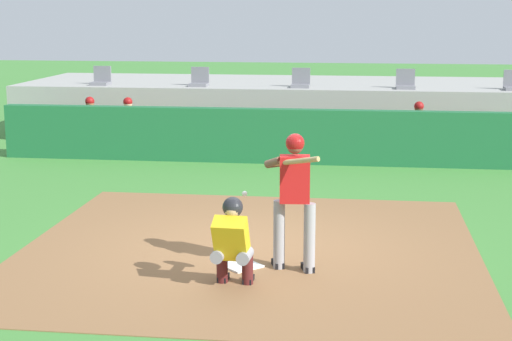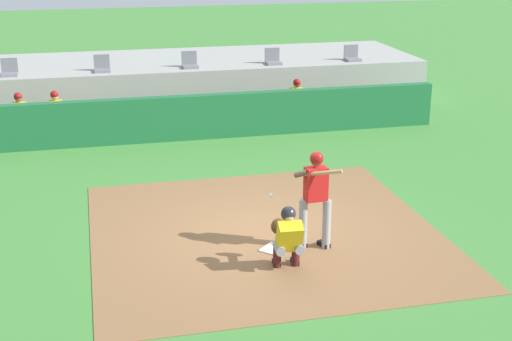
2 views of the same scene
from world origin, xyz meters
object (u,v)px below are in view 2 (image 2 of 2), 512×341
(dugout_player_0, at_px, (20,117))
(stadium_seat_0, at_px, (10,71))
(stadium_seat_1, at_px, (102,67))
(stadium_seat_2, at_px, (190,63))
(home_plate, at_px, (275,249))
(batter_at_plate, at_px, (315,194))
(stadium_seat_3, at_px, (273,60))
(catcher_crouched, at_px, (288,236))
(stadium_seat_4, at_px, (352,56))
(dugout_player_2, at_px, (298,101))
(dugout_player_1, at_px, (56,115))

(dugout_player_0, xyz_separation_m, stadium_seat_0, (-0.33, 2.03, 0.86))
(dugout_player_0, height_order, stadium_seat_1, stadium_seat_1)
(dugout_player_0, bearing_deg, stadium_seat_2, 22.69)
(home_plate, bearing_deg, stadium_seat_1, 104.33)
(home_plate, bearing_deg, batter_at_plate, -4.89)
(batter_at_plate, height_order, stadium_seat_1, stadium_seat_1)
(stadium_seat_1, height_order, stadium_seat_3, same)
(home_plate, height_order, batter_at_plate, batter_at_plate)
(home_plate, height_order, stadium_seat_3, stadium_seat_3)
(catcher_crouched, xyz_separation_m, stadium_seat_1, (-2.60, 10.92, 0.93))
(dugout_player_0, distance_m, stadium_seat_2, 5.34)
(stadium_seat_4, bearing_deg, stadium_seat_0, 180.00)
(stadium_seat_1, bearing_deg, dugout_player_2, -20.60)
(stadium_seat_2, distance_m, stadium_seat_3, 2.60)
(dugout_player_2, distance_m, stadium_seat_2, 3.58)
(stadium_seat_2, relative_size, stadium_seat_3, 1.00)
(home_plate, relative_size, catcher_crouched, 0.30)
(catcher_crouched, height_order, dugout_player_1, dugout_player_1)
(home_plate, xyz_separation_m, stadium_seat_1, (-2.60, 10.18, 1.51))
(stadium_seat_2, relative_size, stadium_seat_4, 1.00)
(dugout_player_1, distance_m, dugout_player_2, 6.75)
(stadium_seat_4, bearing_deg, dugout_player_0, -168.57)
(batter_at_plate, bearing_deg, stadium_seat_1, 107.82)
(dugout_player_0, xyz_separation_m, stadium_seat_1, (2.27, 2.03, 0.86))
(batter_at_plate, bearing_deg, dugout_player_1, 119.42)
(batter_at_plate, bearing_deg, home_plate, 175.11)
(dugout_player_0, relative_size, stadium_seat_1, 2.71)
(catcher_crouched, bearing_deg, dugout_player_1, 113.91)
(dugout_player_2, xyz_separation_m, stadium_seat_3, (-0.21, 2.03, 0.86))
(batter_at_plate, xyz_separation_m, stadium_seat_0, (-5.89, 10.24, 0.50))
(stadium_seat_0, distance_m, stadium_seat_1, 2.60)
(stadium_seat_1, distance_m, stadium_seat_2, 2.60)
(dugout_player_0, xyz_separation_m, stadium_seat_4, (10.07, 2.03, 0.86))
(home_plate, height_order, stadium_seat_4, stadium_seat_4)
(home_plate, xyz_separation_m, dugout_player_1, (-3.94, 8.14, 0.65))
(stadium_seat_4, bearing_deg, batter_at_plate, -113.77)
(dugout_player_0, bearing_deg, dugout_player_2, 0.00)
(stadium_seat_0, bearing_deg, dugout_player_2, -14.25)
(batter_at_plate, bearing_deg, stadium_seat_3, 79.43)
(stadium_seat_0, relative_size, stadium_seat_4, 1.00)
(stadium_seat_0, xyz_separation_m, stadium_seat_2, (5.20, 0.00, 0.00))
(home_plate, xyz_separation_m, dugout_player_2, (2.81, 8.14, 0.65))
(catcher_crouched, relative_size, dugout_player_0, 1.11)
(dugout_player_1, height_order, stadium_seat_2, stadium_seat_2)
(catcher_crouched, distance_m, stadium_seat_0, 12.13)
(batter_at_plate, distance_m, stadium_seat_3, 10.43)
(stadium_seat_1, bearing_deg, catcher_crouched, -76.59)
(dugout_player_2, bearing_deg, batter_at_plate, -104.51)
(dugout_player_1, distance_m, stadium_seat_3, 6.90)
(batter_at_plate, relative_size, dugout_player_2, 1.39)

